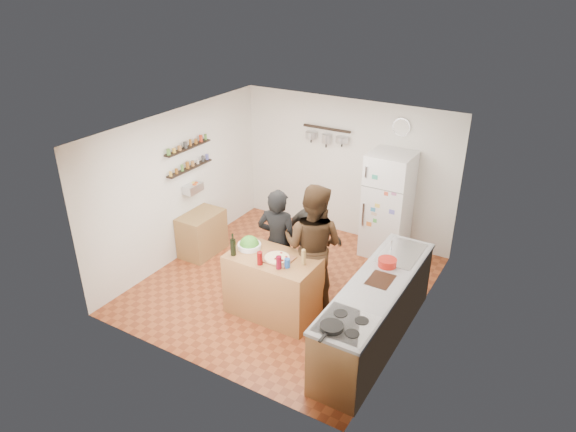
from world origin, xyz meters
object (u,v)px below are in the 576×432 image
Objects in this scene: person_left at (278,243)px; side_table at (202,233)px; prep_island at (273,285)px; person_center at (313,246)px; fridge at (388,205)px; salt_canister at (287,263)px; counter_run at (375,313)px; person_back at (313,237)px; red_bowl at (387,263)px; wine_bottle at (233,247)px; salad_bowl at (249,246)px; skillet at (332,327)px; wall_clock at (402,127)px; pepper_mill at (304,258)px.

person_left is 1.84m from side_table.
prep_island is 2.14m from side_table.
person_center is (0.56, 0.04, 0.09)m from person_left.
side_table is (-1.97, 0.83, -0.09)m from prep_island.
prep_island is at bearing -106.57° from fridge.
salt_canister is 1.31m from counter_run.
person_back is at bearing -132.84° from person_left.
person_back is 1.94× the size of side_table.
person_left is at bearing -177.20° from red_bowl.
wine_bottle is 2.09m from counter_run.
prep_island reaches higher than counter_run.
red_bowl is (1.92, 0.79, -0.06)m from wine_bottle.
salad_bowl is at bearing -115.63° from fridge.
red_bowl is at bearing -4.46° from side_table.
salt_canister is (0.30, -0.12, 0.52)m from prep_island.
prep_island is at bearing -22.94° from side_table.
counter_run is at bearing 84.87° from skillet.
person_back is at bearing 62.04° from salad_bowl.
skillet is 3.84m from side_table.
person_left is 5.61× the size of wall_clock.
prep_island is at bearing 144.58° from skillet.
skillet reaches higher than counter_run.
wine_bottle is 1.88× the size of salt_canister.
person_back is at bearing -109.88° from wall_clock.
wine_bottle is at bearing 56.55° from person_left.
pepper_mill is at bearing 134.97° from person_left.
salt_canister is at bearing -148.56° from red_bowl.
skillet is at bearing -80.15° from wall_clock.
salt_canister is at bearing 118.71° from person_left.
counter_run is (1.47, 0.14, -0.01)m from prep_island.
counter_run is 0.68m from red_bowl.
person_center is 1.03× the size of fridge.
red_bowl is 3.45m from side_table.
prep_island is at bearing 23.75° from wine_bottle.
person_center reaches higher than counter_run.
red_bowl reaches higher than salad_bowl.
prep_island is 2.58m from fridge.
prep_island is 5.07× the size of red_bowl.
person_center reaches higher than salad_bowl.
wall_clock reaches higher than prep_island.
person_back is (-0.25, 0.49, -0.16)m from person_center.
skillet is at bearing -91.85° from red_bowl.
person_back is at bearing 147.70° from counter_run.
skillet is (1.28, -1.99, 0.17)m from person_back.
person_back is (0.31, 0.52, -0.07)m from person_left.
wine_bottle is 0.81m from salt_canister.
person_back is at bearing 110.54° from pepper_mill.
prep_island is 0.65m from salad_bowl.
prep_island is 1.76m from skillet.
pepper_mill reaches higher than prep_island.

